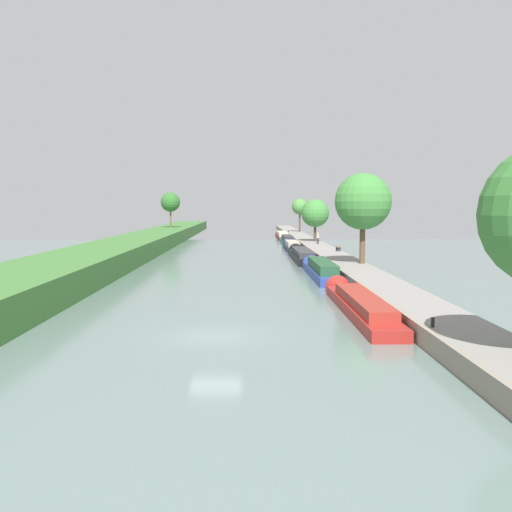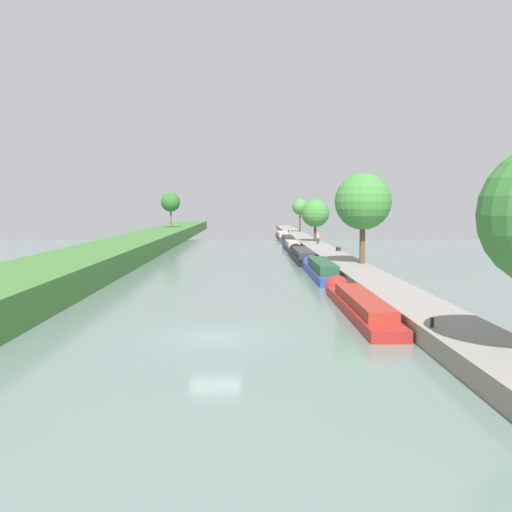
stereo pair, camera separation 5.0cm
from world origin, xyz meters
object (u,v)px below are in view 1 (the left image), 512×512
object	(u,v)px
narrowboat_red	(358,303)
park_bench	(338,248)
narrowboat_navy	(292,246)
mooring_bollard_near	(433,322)
narrowboat_maroon	(282,236)
person_walking	(318,238)
narrowboat_blue	(320,269)
narrowboat_black	(301,255)
narrowboat_teal	(287,240)
mooring_bollard_far	(288,231)

from	to	relation	value
narrowboat_red	park_bench	xyz separation A→B (m)	(4.30, 35.02, 0.75)
narrowboat_red	narrowboat_navy	world-z (taller)	narrowboat_navy
narrowboat_red	mooring_bollard_near	xyz separation A→B (m)	(1.67, -8.79, 0.63)
narrowboat_maroon	narrowboat_red	bearing A→B (deg)	-89.98
person_walking	narrowboat_blue	bearing A→B (deg)	-96.50
narrowboat_navy	mooring_bollard_near	bearing A→B (deg)	-88.05
narrowboat_navy	park_bench	distance (m)	14.61
narrowboat_maroon	park_bench	distance (m)	41.76
narrowboat_blue	narrowboat_maroon	distance (m)	59.25
narrowboat_black	person_walking	distance (m)	15.00
park_bench	narrowboat_teal	bearing A→B (deg)	99.18
narrowboat_red	narrowboat_blue	distance (m)	17.30
narrowboat_navy	narrowboat_red	bearing A→B (deg)	-89.67
narrowboat_black	narrowboat_teal	xyz separation A→B (m)	(0.25, 28.59, 0.03)
narrowboat_maroon	mooring_bollard_far	size ratio (longest dim) A/B	32.56
narrowboat_blue	narrowboat_maroon	world-z (taller)	narrowboat_blue
mooring_bollard_near	park_bench	distance (m)	43.88
narrowboat_black	mooring_bollard_near	distance (m)	42.23
narrowboat_navy	park_bench	size ratio (longest dim) A/B	7.99
narrowboat_teal	park_bench	world-z (taller)	narrowboat_teal
narrowboat_black	mooring_bollard_far	size ratio (longest dim) A/B	36.46
narrowboat_blue	mooring_bollard_near	xyz separation A→B (m)	(1.77, -26.09, 0.50)
narrowboat_red	mooring_bollard_far	world-z (taller)	mooring_bollard_far
park_bench	narrowboat_black	bearing A→B (deg)	-160.62
narrowboat_red	person_walking	bearing A→B (deg)	85.95
narrowboat_teal	mooring_bollard_far	distance (m)	21.34
narrowboat_teal	narrowboat_navy	bearing A→B (deg)	-91.01
narrowboat_teal	mooring_bollard_near	distance (m)	70.79
narrowboat_red	mooring_bollard_far	size ratio (longest dim) A/B	36.23
narrowboat_maroon	narrowboat_black	bearing A→B (deg)	-90.37
narrowboat_navy	narrowboat_maroon	distance (m)	27.68
narrowboat_black	park_bench	distance (m)	4.93
mooring_bollard_near	narrowboat_maroon	bearing A→B (deg)	91.14
narrowboat_red	narrowboat_black	distance (m)	33.40
narrowboat_navy	narrowboat_maroon	world-z (taller)	narrowboat_maroon
narrowboat_teal	park_bench	xyz separation A→B (m)	(4.36, -26.97, 0.67)
narrowboat_blue	narrowboat_teal	xyz separation A→B (m)	(0.04, 44.68, -0.04)
mooring_bollard_far	park_bench	xyz separation A→B (m)	(2.63, -48.23, 0.12)
narrowboat_maroon	park_bench	bearing A→B (deg)	-84.04
narrowboat_red	mooring_bollard_near	size ratio (longest dim) A/B	36.23
narrowboat_navy	narrowboat_teal	size ratio (longest dim) A/B	1.02
park_bench	narrowboat_maroon	bearing A→B (deg)	95.96
narrowboat_blue	narrowboat_black	world-z (taller)	narrowboat_blue
narrowboat_maroon	person_walking	bearing A→B (deg)	-83.19
narrowboat_black	park_bench	size ratio (longest dim) A/B	10.94
narrowboat_red	narrowboat_maroon	world-z (taller)	narrowboat_maroon
narrowboat_maroon	mooring_bollard_near	world-z (taller)	narrowboat_maroon
narrowboat_teal	mooring_bollard_far	bearing A→B (deg)	85.35
narrowboat_blue	mooring_bollard_near	distance (m)	26.15
narrowboat_black	narrowboat_navy	distance (m)	15.47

